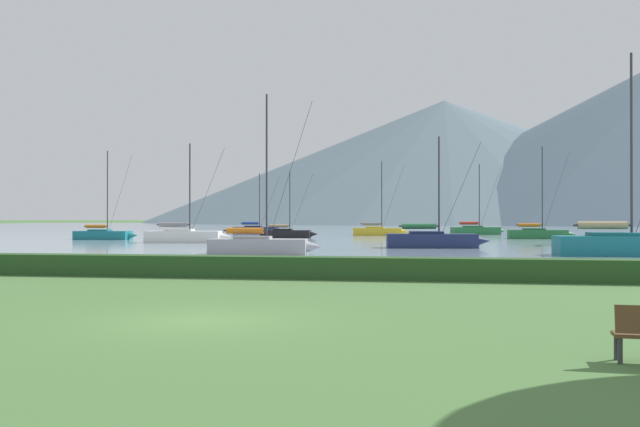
# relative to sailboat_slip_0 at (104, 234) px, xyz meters

# --- Properties ---
(ground_plane) EXTENTS (1000.00, 1000.00, 0.00)m
(ground_plane) POSITION_rel_sailboat_slip_0_xyz_m (29.03, -52.40, -0.57)
(ground_plane) COLOR #477038
(harbor_water) EXTENTS (320.00, 246.00, 0.00)m
(harbor_water) POSITION_rel_sailboat_slip_0_xyz_m (29.03, 84.60, -0.57)
(harbor_water) COLOR #8499A8
(harbor_water) RESTS_ON ground_plane
(hedge_line) EXTENTS (80.00, 1.20, 0.84)m
(hedge_line) POSITION_rel_sailboat_slip_0_xyz_m (29.03, -41.40, -0.15)
(hedge_line) COLOR #284C23
(hedge_line) RESTS_ON ground_plane
(sailboat_slip_0) EXTENTS (6.74, 2.17, 9.37)m
(sailboat_slip_0) POSITION_rel_sailboat_slip_0_xyz_m (0.00, 0.00, 0.00)
(sailboat_slip_0) COLOR #19707A
(sailboat_slip_0) RESTS_ON harbor_water
(sailboat_slip_1) EXTENTS (8.07, 3.11, 8.61)m
(sailboat_slip_1) POSITION_rel_sailboat_slip_0_xyz_m (34.24, -13.78, 0.08)
(sailboat_slip_1) COLOR navy
(sailboat_slip_1) RESTS_ON harbor_water
(sailboat_slip_2) EXTENTS (6.59, 2.26, 7.69)m
(sailboat_slip_2) POSITION_rel_sailboat_slip_0_xyz_m (17.74, 9.02, -0.03)
(sailboat_slip_2) COLOR black
(sailboat_slip_2) RESTS_ON harbor_water
(sailboat_slip_4) EXTENTS (7.61, 3.83, 9.66)m
(sailboat_slip_4) POSITION_rel_sailboat_slip_0_xyz_m (40.12, 28.27, 0.06)
(sailboat_slip_4) COLOR #236B38
(sailboat_slip_4) RESTS_ON harbor_water
(sailboat_slip_5) EXTENTS (7.21, 2.31, 9.67)m
(sailboat_slip_5) POSITION_rel_sailboat_slip_0_xyz_m (27.30, 21.21, 0.04)
(sailboat_slip_5) COLOR gold
(sailboat_slip_5) RESTS_ON harbor_water
(sailboat_slip_6) EXTENTS (7.26, 2.71, 10.21)m
(sailboat_slip_6) POSITION_rel_sailboat_slip_0_xyz_m (23.36, -24.96, 0.04)
(sailboat_slip_6) COLOR #9E9EA3
(sailboat_slip_6) RESTS_ON harbor_water
(sailboat_slip_8) EXTENTS (8.93, 2.93, 12.45)m
(sailboat_slip_8) POSITION_rel_sailboat_slip_0_xyz_m (45.72, -22.94, 0.18)
(sailboat_slip_8) COLOR #19707A
(sailboat_slip_8) RESTS_ON harbor_water
(sailboat_slip_9) EXTENTS (7.24, 2.17, 8.65)m
(sailboat_slip_9) POSITION_rel_sailboat_slip_0_xyz_m (9.35, 27.66, 0.03)
(sailboat_slip_9) COLOR navy
(sailboat_slip_9) RESTS_ON harbor_water
(sailboat_slip_11) EXTENTS (8.08, 3.30, 9.23)m
(sailboat_slip_11) POSITION_rel_sailboat_slip_0_xyz_m (11.44, -6.64, 0.09)
(sailboat_slip_11) COLOR white
(sailboat_slip_11) RESTS_ON harbor_water
(sailboat_slip_12) EXTENTS (7.20, 2.18, 10.13)m
(sailboat_slip_12) POSITION_rel_sailboat_slip_0_xyz_m (45.66, 10.40, 0.04)
(sailboat_slip_12) COLOR #236B38
(sailboat_slip_12) RESTS_ON harbor_water
(distant_hill_far_shoulder) EXTENTS (281.29, 281.29, 58.33)m
(distant_hill_far_shoulder) POSITION_rel_sailboat_slip_0_xyz_m (39.96, 264.18, 28.60)
(distant_hill_far_shoulder) COLOR slate
(distant_hill_far_shoulder) RESTS_ON ground_plane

